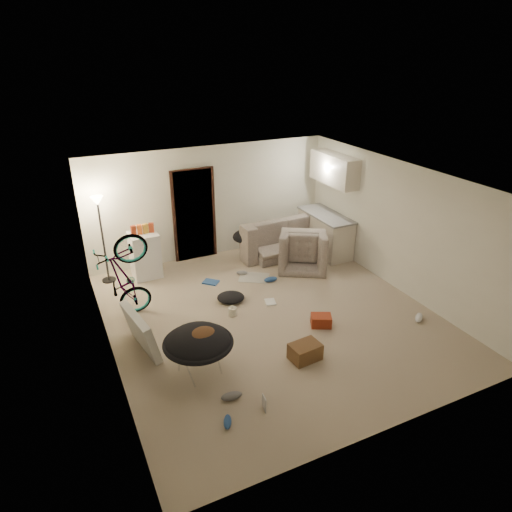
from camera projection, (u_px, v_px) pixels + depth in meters
name	position (u px, v px, depth m)	size (l,w,h in m)	color
floor	(271.00, 317.00, 8.20)	(5.50, 6.00, 0.02)	tan
ceiling	(273.00, 180.00, 7.13)	(5.50, 6.00, 0.02)	white
wall_back	(210.00, 202.00, 10.13)	(5.50, 0.02, 2.50)	white
wall_front	(393.00, 352.00, 5.20)	(5.50, 0.02, 2.50)	white
wall_left	(102.00, 287.00, 6.59)	(0.02, 6.00, 2.50)	white
wall_right	(400.00, 227.00, 8.74)	(0.02, 6.00, 2.50)	white
doorway	(194.00, 215.00, 10.04)	(0.85, 0.10, 2.04)	black
door_trim	(194.00, 216.00, 10.01)	(0.97, 0.04, 2.10)	black
floor_lamp	(100.00, 221.00, 8.87)	(0.28, 0.28, 1.81)	black
kitchen_counter	(325.00, 234.00, 10.59)	(0.60, 1.50, 0.88)	beige
counter_top	(326.00, 215.00, 10.40)	(0.64, 1.54, 0.04)	gray
kitchen_uppers	(334.00, 169.00, 10.00)	(0.38, 1.40, 0.65)	beige
sofa	(282.00, 238.00, 10.66)	(2.21, 0.87, 0.65)	#39413A
armchair	(303.00, 251.00, 9.97)	(1.00, 0.87, 0.65)	#39413A
bicycle	(127.00, 296.00, 7.98)	(0.58, 1.66, 0.87)	black
book_asset	(266.00, 413.00, 6.02)	(0.16, 0.22, 0.02)	maroon
mini_fridge	(145.00, 255.00, 9.44)	(0.56, 0.56, 0.95)	white
snack_box_0	(134.00, 233.00, 9.15)	(0.10, 0.07, 0.30)	maroon
snack_box_1	(140.00, 232.00, 9.20)	(0.10, 0.07, 0.30)	#DB5B1B
snack_box_2	(146.00, 231.00, 9.25)	(0.10, 0.07, 0.30)	gold
snack_box_3	(152.00, 230.00, 9.29)	(0.10, 0.07, 0.30)	maroon
saucer_chair	(199.00, 348.00, 6.61)	(1.03, 1.03, 0.73)	silver
hoodie	(202.00, 337.00, 6.52)	(0.48, 0.40, 0.22)	#52321C
sofa_drape	(244.00, 236.00, 10.20)	(0.56, 0.46, 0.28)	black
tv_box	(141.00, 331.00, 7.16)	(0.12, 1.03, 0.68)	silver
drink_case_a	(305.00, 352.00, 7.03)	(0.46, 0.33, 0.26)	brown
drink_case_b	(321.00, 321.00, 7.88)	(0.34, 0.25, 0.20)	maroon
juicer	(232.00, 311.00, 8.18)	(0.16, 0.16, 0.22)	beige
newspaper	(254.00, 277.00, 9.54)	(0.47, 0.61, 0.01)	#B8B5AA
book_blue	(211.00, 282.00, 9.33)	(0.22, 0.31, 0.03)	#285093
book_white	(270.00, 302.00, 8.62)	(0.19, 0.24, 0.02)	silver
shoe_0	(271.00, 279.00, 9.36)	(0.29, 0.12, 0.11)	#285093
shoe_1	(242.00, 273.00, 9.65)	(0.24, 0.10, 0.09)	slate
shoe_2	(227.00, 422.00, 5.84)	(0.25, 0.10, 0.09)	#285093
shoe_3	(232.00, 396.00, 6.25)	(0.30, 0.12, 0.11)	slate
shoe_4	(419.00, 318.00, 8.04)	(0.30, 0.12, 0.11)	white
clothes_lump_a	(231.00, 297.00, 8.63)	(0.52, 0.45, 0.17)	black
clothes_lump_b	(252.00, 252.00, 10.57)	(0.47, 0.41, 0.14)	black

